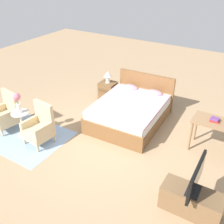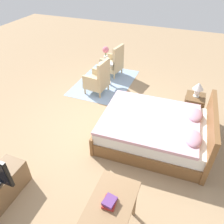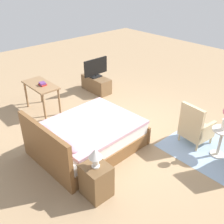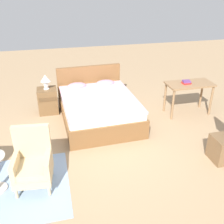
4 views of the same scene
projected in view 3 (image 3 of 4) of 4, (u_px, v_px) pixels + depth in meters
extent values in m
plane|color=#A38460|center=(121.00, 132.00, 5.95)|extent=(16.00, 16.00, 0.00)
cube|color=#8EA8C6|center=(218.00, 153.00, 5.25)|extent=(2.10, 1.50, 0.01)
cube|color=brown|center=(89.00, 143.00, 5.34)|extent=(1.60, 2.09, 0.28)
cube|color=white|center=(88.00, 132.00, 5.22)|extent=(1.54, 2.01, 0.24)
cube|color=#CC9EAD|center=(91.00, 124.00, 5.19)|extent=(1.57, 1.85, 0.06)
cube|color=brown|center=(45.00, 150.00, 4.58)|extent=(1.55, 0.14, 0.96)
cube|color=brown|center=(122.00, 122.00, 5.92)|extent=(1.55, 0.12, 0.40)
ellipsoid|color=#B28499|center=(69.00, 147.00, 4.48)|extent=(0.45, 0.30, 0.14)
ellipsoid|color=#B28499|center=(47.00, 131.00, 4.90)|extent=(0.45, 0.30, 0.14)
cylinder|color=#CCB284|center=(211.00, 140.00, 5.53)|extent=(0.04, 0.04, 0.16)
cylinder|color=#CCB284|center=(193.00, 130.00, 5.85)|extent=(0.04, 0.04, 0.16)
cylinder|color=#CCB284|center=(197.00, 147.00, 5.29)|extent=(0.04, 0.04, 0.16)
cylinder|color=#CCB284|center=(179.00, 137.00, 5.61)|extent=(0.04, 0.04, 0.16)
cube|color=#CCB284|center=(196.00, 133.00, 5.50)|extent=(0.59, 0.59, 0.12)
cube|color=#C6B289|center=(197.00, 128.00, 5.45)|extent=(0.55, 0.55, 0.10)
cube|color=#CCB284|center=(191.00, 121.00, 5.20)|extent=(0.55, 0.14, 0.64)
cube|color=#CCB284|center=(207.00, 130.00, 5.24)|extent=(0.12, 0.52, 0.26)
cube|color=#CCB284|center=(188.00, 120.00, 5.57)|extent=(0.12, 0.52, 0.26)
cylinder|color=beige|center=(217.00, 154.00, 5.22)|extent=(0.28, 0.28, 0.03)
cylinder|color=beige|center=(220.00, 142.00, 5.08)|extent=(0.06, 0.06, 0.55)
cylinder|color=beige|center=(223.00, 130.00, 4.94)|extent=(0.40, 0.40, 0.02)
cylinder|color=silver|center=(224.00, 125.00, 4.88)|extent=(0.11, 0.11, 0.22)
cube|color=brown|center=(96.00, 181.00, 4.19)|extent=(0.44, 0.40, 0.59)
cube|color=brown|center=(106.00, 169.00, 4.25)|extent=(0.37, 0.01, 0.09)
cylinder|color=silver|center=(96.00, 166.00, 4.04)|extent=(0.13, 0.13, 0.02)
ellipsoid|color=silver|center=(95.00, 161.00, 4.00)|extent=(0.11, 0.11, 0.16)
cone|color=silver|center=(95.00, 153.00, 3.92)|extent=(0.22, 0.22, 0.15)
cube|color=brown|center=(96.00, 84.00, 7.77)|extent=(0.96, 0.40, 0.45)
cube|color=black|center=(96.00, 77.00, 7.65)|extent=(0.20, 0.32, 0.03)
cylinder|color=black|center=(96.00, 75.00, 7.64)|extent=(0.04, 0.04, 0.05)
cube|color=black|center=(96.00, 67.00, 7.51)|extent=(0.05, 0.81, 0.47)
cube|color=black|center=(95.00, 67.00, 7.52)|extent=(0.01, 0.75, 0.42)
cylinder|color=#8E6B47|center=(59.00, 102.00, 6.47)|extent=(0.05, 0.05, 0.70)
cylinder|color=#8E6B47|center=(41.00, 90.00, 7.08)|extent=(0.05, 0.05, 0.70)
cylinder|color=#8E6B47|center=(44.00, 107.00, 6.22)|extent=(0.05, 0.05, 0.70)
cylinder|color=#8E6B47|center=(26.00, 95.00, 6.83)|extent=(0.05, 0.05, 0.70)
cube|color=#8E6B47|center=(40.00, 85.00, 6.47)|extent=(1.04, 0.52, 0.04)
cube|color=#AD2823|center=(43.00, 85.00, 6.40)|extent=(0.19, 0.16, 0.03)
cube|color=#66387A|center=(42.00, 83.00, 6.38)|extent=(0.18, 0.16, 0.04)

